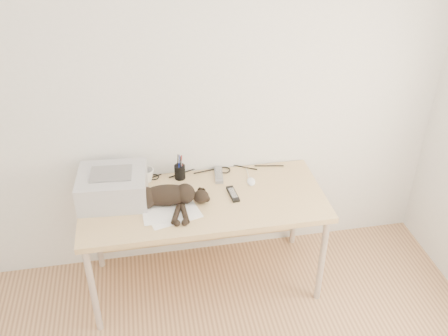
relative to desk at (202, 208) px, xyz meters
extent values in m
plane|color=white|center=(0.00, 0.27, 0.69)|extent=(3.50, 0.00, 3.50)
cube|color=#DFBD83|center=(0.00, -0.09, 0.11)|extent=(1.60, 0.70, 0.04)
cylinder|color=silver|center=(-0.75, -0.39, -0.26)|extent=(0.04, 0.04, 0.70)
cylinder|color=silver|center=(0.75, -0.39, -0.26)|extent=(0.04, 0.04, 0.70)
cylinder|color=silver|center=(-0.75, 0.21, -0.26)|extent=(0.04, 0.04, 0.70)
cylinder|color=silver|center=(0.75, 0.21, -0.26)|extent=(0.04, 0.04, 0.70)
cube|color=#DFBD83|center=(0.00, 0.24, -0.21)|extent=(1.48, 0.02, 0.60)
cube|color=silver|center=(-0.57, 0.02, 0.23)|extent=(0.46, 0.40, 0.19)
cube|color=black|center=(-0.57, 0.02, 0.24)|extent=(0.37, 0.05, 0.12)
cube|color=slate|center=(-0.57, 0.02, 0.33)|extent=(0.27, 0.20, 0.01)
cube|color=white|center=(-0.21, -0.20, 0.14)|extent=(0.37, 0.30, 0.00)
cube|color=white|center=(-0.24, -0.18, 0.14)|extent=(0.33, 0.24, 0.00)
ellipsoid|color=black|center=(-0.24, -0.10, 0.20)|extent=(0.35, 0.17, 0.14)
sphere|color=black|center=(-0.37, -0.09, 0.20)|extent=(0.15, 0.15, 0.15)
ellipsoid|color=black|center=(-0.02, -0.12, 0.18)|extent=(0.11, 0.10, 0.09)
cone|color=black|center=(-0.02, -0.08, 0.22)|extent=(0.04, 0.05, 0.05)
cone|color=black|center=(0.00, -0.09, 0.21)|extent=(0.04, 0.05, 0.05)
cylinder|color=black|center=(-0.19, -0.23, 0.15)|extent=(0.05, 0.20, 0.03)
cylinder|color=black|center=(-0.14, -0.23, 0.15)|extent=(0.05, 0.20, 0.03)
cylinder|color=black|center=(-0.50, -0.03, 0.15)|extent=(0.21, 0.04, 0.03)
imported|color=white|center=(-0.35, 0.19, 0.18)|extent=(0.14, 0.14, 0.09)
cylinder|color=black|center=(-0.12, 0.19, 0.18)|extent=(0.07, 0.07, 0.10)
cylinder|color=#990C0C|center=(-0.13, 0.19, 0.25)|extent=(0.01, 0.01, 0.14)
cylinder|color=navy|center=(-0.11, 0.20, 0.25)|extent=(0.01, 0.01, 0.14)
cylinder|color=black|center=(-0.12, 0.18, 0.25)|extent=(0.01, 0.01, 0.14)
cube|color=slate|center=(0.15, 0.16, 0.14)|extent=(0.08, 0.20, 0.02)
cube|color=black|center=(0.20, -0.08, 0.14)|extent=(0.06, 0.17, 0.02)
ellipsoid|color=white|center=(0.35, 0.05, 0.15)|extent=(0.07, 0.10, 0.03)
camera|label=1|loc=(-0.34, -2.70, 2.07)|focal=40.00mm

